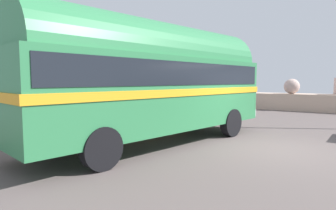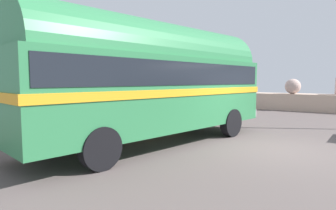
{
  "view_description": "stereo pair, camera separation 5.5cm",
  "coord_description": "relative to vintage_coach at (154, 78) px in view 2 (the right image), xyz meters",
  "views": [
    {
      "loc": [
        1.7,
        -8.3,
        1.96
      ],
      "look_at": [
        -3.71,
        -0.05,
        1.1
      ],
      "focal_mm": 30.2,
      "sensor_mm": 36.0,
      "label": 1
    },
    {
      "loc": [
        1.74,
        -8.26,
        1.96
      ],
      "look_at": [
        -3.71,
        -0.05,
        1.1
      ],
      "focal_mm": 30.2,
      "sensor_mm": 36.0,
      "label": 2
    }
  ],
  "objects": [
    {
      "name": "vintage_coach",
      "position": [
        0.0,
        0.0,
        0.0
      ],
      "size": [
        4.01,
        8.88,
        3.7
      ],
      "rotation": [
        0.0,
        0.0,
        -0.19
      ],
      "color": "black",
      "rests_on": "ground"
    },
    {
      "name": "breakwater",
      "position": [
        3.22,
        13.1,
        -1.35
      ],
      "size": [
        31.36,
        2.22,
        2.45
      ],
      "color": "#C1A692",
      "rests_on": "ground"
    },
    {
      "name": "second_coach",
      "position": [
        -4.57,
        1.75,
        0.0
      ],
      "size": [
        3.33,
        8.79,
        3.7
      ],
      "rotation": [
        0.0,
        0.0,
        -0.11
      ],
      "color": "black",
      "rests_on": "ground"
    },
    {
      "name": "ground",
      "position": [
        3.37,
        1.32,
        -2.04
      ],
      "size": [
        32.0,
        26.0,
        0.02
      ],
      "color": "#594F4D"
    }
  ]
}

